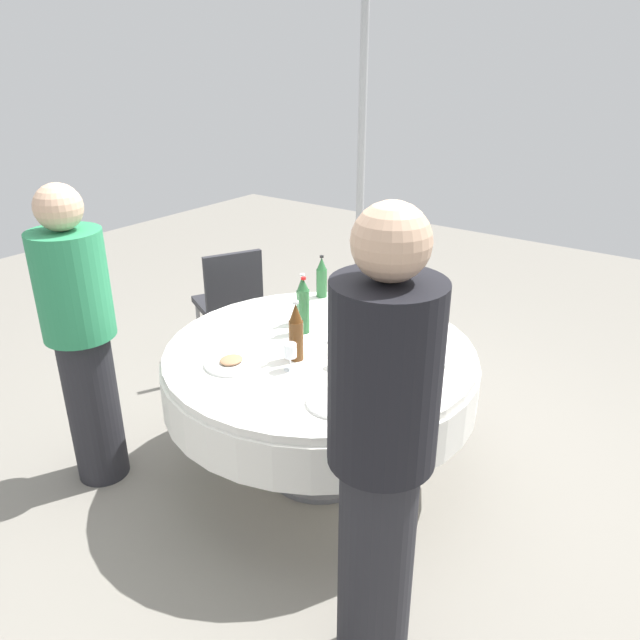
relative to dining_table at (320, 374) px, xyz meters
The scene contains 19 objects.
ground_plane 0.60m from the dining_table, ahead, with size 10.00×10.00×0.00m, color gray.
dining_table is the anchor object (origin of this frame).
bottle_green_outer 0.35m from the dining_table, 119.75° to the right, with size 0.06×0.06×0.30m.
bottle_brown_right 0.60m from the dining_table, 65.88° to the left, with size 0.06×0.06×0.28m.
bottle_green_near 0.42m from the dining_table, 127.06° to the right, with size 0.07×0.07×0.28m.
bottle_dark_green_mid 0.36m from the dining_table, 137.53° to the left, with size 0.06×0.06×0.26m.
bottle_green_front 0.74m from the dining_table, 144.55° to the right, with size 0.06×0.06×0.26m.
bottle_brown_west 0.33m from the dining_table, ahead, with size 0.07×0.07×0.30m.
wine_glass_mid 0.32m from the dining_table, 68.40° to the left, with size 0.06×0.06×0.13m.
wine_glass_front 0.35m from the dining_table, ahead, with size 0.06×0.06×0.13m.
plate_north 0.54m from the dining_table, 44.08° to the left, with size 0.26×0.26×0.02m.
plate_far 0.48m from the dining_table, 30.76° to the right, with size 0.25×0.25×0.04m.
plate_inner 0.58m from the dining_table, 115.32° to the left, with size 0.23×0.23×0.02m.
fork_right 0.16m from the dining_table, behind, with size 0.18×0.02×0.01m, color silver.
spoon_near 0.57m from the dining_table, 67.47° to the right, with size 0.18×0.02×0.01m, color silver.
person_outer 1.18m from the dining_table, 52.83° to the right, with size 0.34×0.34×1.56m.
person_right 1.17m from the dining_table, 46.06° to the left, with size 0.34×0.34×1.73m.
chair_west 1.37m from the dining_table, 116.61° to the right, with size 0.54×0.54×0.87m.
tent_pole_secondary 2.83m from the dining_table, 151.26° to the right, with size 0.07×0.07×2.56m, color #B2B5B7.
Camera 1 is at (2.16, 1.59, 2.08)m, focal length 34.04 mm.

